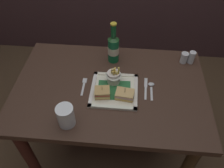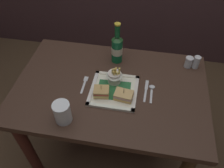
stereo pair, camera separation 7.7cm
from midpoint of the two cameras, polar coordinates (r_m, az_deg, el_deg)
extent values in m
plane|color=brown|center=(1.92, -1.57, -15.76)|extent=(6.00, 6.00, 0.00)
cube|color=#3F291F|center=(1.32, -2.20, -1.24)|extent=(1.10, 0.72, 0.04)
cylinder|color=#461E18|center=(1.59, -21.08, -16.78)|extent=(0.07, 0.07, 0.70)
cylinder|color=#3C1F1A|center=(1.88, -15.32, -1.24)|extent=(0.07, 0.07, 0.70)
cylinder|color=#492317|center=(1.82, 14.29, -3.25)|extent=(0.07, 0.07, 0.70)
cube|color=white|center=(1.28, -1.19, -1.70)|extent=(0.26, 0.26, 0.01)
cube|color=#286A39|center=(1.27, -1.20, -1.53)|extent=(0.19, 0.15, 0.00)
cube|color=white|center=(1.20, -1.80, -5.74)|extent=(0.26, 0.02, 0.01)
cube|color=white|center=(1.35, -0.67, 2.32)|extent=(0.26, 0.02, 0.01)
cube|color=white|center=(1.29, -6.51, -1.09)|extent=(0.02, 0.26, 0.01)
cube|color=white|center=(1.27, 4.20, -1.82)|extent=(0.02, 0.26, 0.01)
cube|color=tan|center=(1.25, -4.18, -2.75)|extent=(0.09, 0.08, 0.01)
cube|color=#ECD071|center=(1.24, -4.20, -2.48)|extent=(0.09, 0.08, 0.01)
cube|color=tan|center=(1.24, -4.23, -2.20)|extent=(0.09, 0.08, 0.01)
cube|color=#BD4334|center=(1.23, -4.25, -1.92)|extent=(0.09, 0.08, 0.01)
cube|color=tan|center=(1.22, -4.27, -1.64)|extent=(0.09, 0.08, 0.01)
cylinder|color=tan|center=(1.22, -4.27, -1.73)|extent=(0.00, 0.00, 0.08)
cube|color=tan|center=(1.24, 1.38, -3.17)|extent=(0.10, 0.08, 0.01)
cube|color=#EBB850|center=(1.23, 1.38, -2.93)|extent=(0.10, 0.08, 0.01)
cube|color=tan|center=(1.23, 1.39, -2.69)|extent=(0.10, 0.08, 0.01)
cube|color=#DC9D9D|center=(1.22, 1.40, -2.44)|extent=(0.10, 0.08, 0.01)
cube|color=#DBB16C|center=(1.22, 1.40, -2.19)|extent=(0.10, 0.08, 0.01)
cylinder|color=tan|center=(1.21, 1.40, -2.16)|extent=(0.00, 0.00, 0.07)
cylinder|color=silver|center=(1.29, -1.31, 1.64)|extent=(0.07, 0.07, 0.07)
cone|color=white|center=(1.27, -1.33, 2.64)|extent=(0.09, 0.09, 0.03)
cube|color=#E9B659|center=(1.28, -1.17, 3.11)|extent=(0.02, 0.01, 0.06)
cube|color=#EAC968|center=(1.26, -1.29, 2.18)|extent=(0.02, 0.01, 0.06)
cube|color=#F2D077|center=(1.26, -1.28, 2.61)|extent=(0.03, 0.01, 0.07)
cube|color=#DEC455|center=(1.26, -0.11, 2.79)|extent=(0.01, 0.01, 0.07)
cube|color=#E1C46B|center=(1.27, -1.79, 2.56)|extent=(0.01, 0.01, 0.06)
cube|color=#E0BB52|center=(1.26, -1.08, 2.62)|extent=(0.01, 0.01, 0.07)
cube|color=#EFD575|center=(1.26, -0.52, 2.31)|extent=(0.02, 0.02, 0.06)
cube|color=#D6BE5B|center=(1.27, -0.98, 2.67)|extent=(0.01, 0.02, 0.07)
cylinder|color=#116035|center=(1.42, -1.39, 8.33)|extent=(0.07, 0.07, 0.16)
cone|color=#224F25|center=(1.36, -1.46, 11.32)|extent=(0.07, 0.07, 0.02)
cylinder|color=#114E26|center=(1.34, -1.50, 13.10)|extent=(0.03, 0.03, 0.08)
cylinder|color=gold|center=(1.31, -1.54, 14.66)|extent=(0.04, 0.04, 0.01)
cylinder|color=beige|center=(1.42, -1.39, 8.43)|extent=(0.07, 0.07, 0.05)
cylinder|color=silver|center=(1.14, -13.34, -7.79)|extent=(0.08, 0.08, 0.12)
cylinder|color=silver|center=(1.16, -13.11, -8.58)|extent=(0.08, 0.08, 0.06)
cube|color=silver|center=(1.31, -8.91, -1.27)|extent=(0.01, 0.10, 0.00)
cube|color=silver|center=(1.35, -8.41, 0.82)|extent=(0.02, 0.04, 0.00)
cube|color=silver|center=(1.28, 6.62, -2.33)|extent=(0.01, 0.09, 0.00)
cube|color=silver|center=(1.33, 6.76, 0.31)|extent=(0.02, 0.07, 0.00)
cube|color=silver|center=(1.28, 8.09, -2.42)|extent=(0.01, 0.10, 0.00)
ellipsoid|color=silver|center=(1.32, 8.08, -0.09)|extent=(0.03, 0.03, 0.01)
cylinder|color=silver|center=(1.49, 16.02, 6.08)|extent=(0.04, 0.04, 0.06)
cylinder|color=white|center=(1.50, 15.92, 5.74)|extent=(0.04, 0.04, 0.03)
cylinder|color=silver|center=(1.47, 16.29, 7.09)|extent=(0.05, 0.05, 0.01)
cylinder|color=silver|center=(1.50, 17.72, 6.11)|extent=(0.04, 0.04, 0.07)
cylinder|color=#312422|center=(1.51, 17.60, 5.70)|extent=(0.03, 0.03, 0.04)
cylinder|color=silver|center=(1.48, 18.08, 7.29)|extent=(0.04, 0.04, 0.01)
camera|label=1|loc=(0.04, -91.75, -1.87)|focal=36.81mm
camera|label=2|loc=(0.04, 88.25, 1.87)|focal=36.81mm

